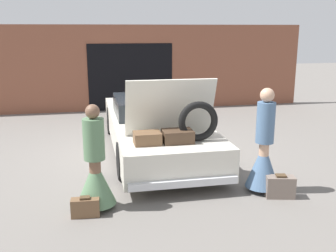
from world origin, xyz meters
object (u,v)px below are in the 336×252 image
(car, at_px, (155,126))
(suitcase_beside_right_person, at_px, (280,187))
(person_left, at_px, (95,172))
(person_right, at_px, (264,155))
(suitcase_beside_left_person, at_px, (85,207))

(car, relative_size, suitcase_beside_right_person, 11.04)
(car, height_order, person_left, car)
(person_right, bearing_deg, car, 16.36)
(car, relative_size, person_left, 3.38)
(person_right, distance_m, suitcase_beside_left_person, 2.98)
(car, xyz_separation_m, suitcase_beside_left_person, (-1.55, -2.98, -0.41))
(person_right, height_order, suitcase_beside_right_person, person_right)
(person_right, relative_size, suitcase_beside_left_person, 4.18)
(person_left, bearing_deg, car, 159.23)
(suitcase_beside_right_person, bearing_deg, suitcase_beside_left_person, -179.18)
(car, height_order, suitcase_beside_right_person, car)
(car, bearing_deg, person_left, -116.77)
(person_right, bearing_deg, person_left, 80.75)
(car, distance_m, suitcase_beside_left_person, 3.39)
(person_right, bearing_deg, suitcase_beside_right_person, -160.35)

